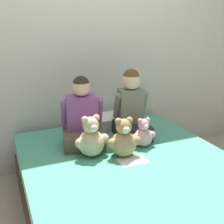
% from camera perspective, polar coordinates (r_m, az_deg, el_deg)
% --- Properties ---
extents(ground_plane, '(14.00, 14.00, 0.00)m').
position_cam_1_polar(ground_plane, '(2.38, 3.88, -19.74)').
color(ground_plane, '#B2A899').
extents(wall_behind_bed, '(8.00, 0.06, 2.50)m').
position_cam_1_polar(wall_behind_bed, '(2.83, -5.13, 13.77)').
color(wall_behind_bed, beige).
rests_on(wall_behind_bed, ground_plane).
extents(bed, '(1.57, 1.89, 0.45)m').
position_cam_1_polar(bed, '(2.25, 4.00, -15.25)').
color(bed, '#473828').
rests_on(bed, ground_plane).
extents(child_on_left, '(0.39, 0.39, 0.59)m').
position_cam_1_polar(child_on_left, '(2.36, -6.03, -1.39)').
color(child_on_left, brown).
rests_on(child_on_left, bed).
extents(child_on_right, '(0.33, 0.37, 0.61)m').
position_cam_1_polar(child_on_right, '(2.51, 3.93, 0.59)').
color(child_on_right, black).
rests_on(child_on_right, bed).
extents(teddy_bear_held_by_left_child, '(0.28, 0.21, 0.33)m').
position_cam_1_polar(teddy_bear_held_by_left_child, '(2.18, -4.23, -5.50)').
color(teddy_bear_held_by_left_child, '#D1B78E').
rests_on(teddy_bear_held_by_left_child, bed).
extents(teddy_bear_held_by_right_child, '(0.21, 0.16, 0.25)m').
position_cam_1_polar(teddy_bear_held_by_right_child, '(2.36, 6.39, -4.53)').
color(teddy_bear_held_by_right_child, '#DBA3B2').
rests_on(teddy_bear_held_by_right_child, bed).
extents(teddy_bear_between_children, '(0.26, 0.20, 0.32)m').
position_cam_1_polar(teddy_bear_between_children, '(2.17, 2.39, -5.70)').
color(teddy_bear_between_children, tan).
rests_on(teddy_bear_between_children, bed).
extents(pillow_at_headboard, '(0.52, 0.28, 0.11)m').
position_cam_1_polar(pillow_at_headboard, '(2.76, -3.11, -2.19)').
color(pillow_at_headboard, silver).
rests_on(pillow_at_headboard, bed).
extents(sign_card, '(0.21, 0.15, 0.00)m').
position_cam_1_polar(sign_card, '(2.15, 4.22, -9.86)').
color(sign_card, white).
rests_on(sign_card, bed).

